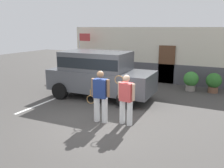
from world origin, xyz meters
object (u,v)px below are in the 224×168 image
(parked_suv, at_px, (99,72))
(potted_plant_by_porch, at_px, (191,80))
(potted_plant_secondary, at_px, (214,82))
(flag_pole, at_px, (82,46))
(tennis_player_man, at_px, (100,96))
(tennis_player_woman, at_px, (126,99))

(parked_suv, relative_size, potted_plant_by_porch, 4.86)
(potted_plant_secondary, relative_size, flag_pole, 0.35)
(tennis_player_man, xyz_separation_m, potted_plant_secondary, (3.05, 5.64, -0.36))
(tennis_player_woman, distance_m, potted_plant_secondary, 5.90)
(tennis_player_woman, relative_size, potted_plant_secondary, 1.71)
(parked_suv, relative_size, flag_pole, 1.69)
(tennis_player_man, bearing_deg, flag_pole, -57.09)
(parked_suv, height_order, tennis_player_man, parked_suv)
(tennis_player_man, distance_m, flag_pole, 7.70)
(flag_pole, bearing_deg, potted_plant_by_porch, -4.34)
(parked_suv, bearing_deg, potted_plant_secondary, 33.25)
(potted_plant_by_porch, bearing_deg, parked_suv, -138.75)
(tennis_player_woman, height_order, potted_plant_secondary, tennis_player_woman)
(tennis_player_man, height_order, tennis_player_woman, tennis_player_man)
(parked_suv, xyz_separation_m, flag_pole, (-3.23, 3.55, 0.78))
(potted_plant_by_porch, relative_size, flag_pole, 0.35)
(tennis_player_man, bearing_deg, potted_plant_secondary, -123.37)
(tennis_player_man, distance_m, tennis_player_woman, 0.85)
(tennis_player_man, xyz_separation_m, tennis_player_woman, (0.83, 0.18, -0.04))
(tennis_player_woman, xyz_separation_m, potted_plant_by_porch, (1.18, 5.33, -0.32))
(parked_suv, height_order, flag_pole, flag_pole)
(potted_plant_secondary, bearing_deg, potted_plant_by_porch, -172.85)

